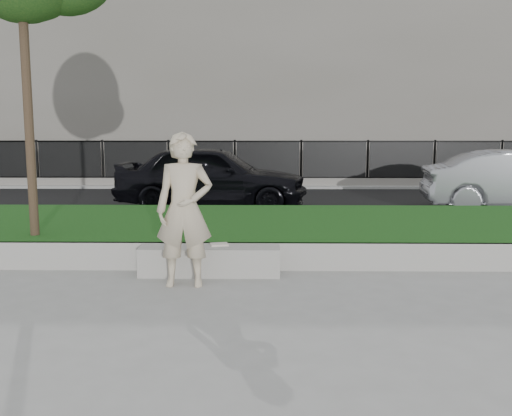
{
  "coord_description": "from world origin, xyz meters",
  "views": [
    {
      "loc": [
        0.37,
        -6.92,
        2.03
      ],
      "look_at": [
        0.26,
        1.2,
        0.88
      ],
      "focal_mm": 40.0,
      "sensor_mm": 36.0,
      "label": 1
    }
  ],
  "objects_px": {
    "man": "(184,210)",
    "book": "(219,244)",
    "stone_bench": "(210,260)",
    "car_dark": "(212,177)"
  },
  "relations": [
    {
      "from": "man",
      "to": "book",
      "type": "distance_m",
      "value": 0.93
    },
    {
      "from": "stone_bench",
      "to": "man",
      "type": "relative_size",
      "value": 0.98
    },
    {
      "from": "stone_bench",
      "to": "car_dark",
      "type": "relative_size",
      "value": 0.42
    },
    {
      "from": "car_dark",
      "to": "book",
      "type": "bearing_deg",
      "value": -168.33
    },
    {
      "from": "stone_bench",
      "to": "car_dark",
      "type": "bearing_deg",
      "value": 94.93
    },
    {
      "from": "stone_bench",
      "to": "car_dark",
      "type": "xyz_separation_m",
      "value": [
        -0.54,
        6.2,
        0.63
      ]
    },
    {
      "from": "book",
      "to": "car_dark",
      "type": "bearing_deg",
      "value": 83.49
    },
    {
      "from": "book",
      "to": "car_dark",
      "type": "distance_m",
      "value": 6.18
    },
    {
      "from": "book",
      "to": "car_dark",
      "type": "xyz_separation_m",
      "value": [
        -0.66,
        6.13,
        0.42
      ]
    },
    {
      "from": "man",
      "to": "car_dark",
      "type": "bearing_deg",
      "value": 89.75
    }
  ]
}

